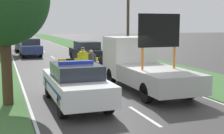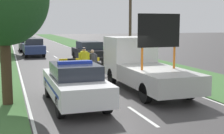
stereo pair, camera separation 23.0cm
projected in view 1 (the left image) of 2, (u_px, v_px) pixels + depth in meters
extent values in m
plane|color=#3D3A3A|center=(118.00, 99.00, 12.37)|extent=(160.00, 160.00, 0.00)
cube|color=silver|center=(144.00, 116.00, 10.12)|extent=(0.12, 2.38, 0.01)
cube|color=silver|center=(91.00, 82.00, 16.07)|extent=(0.12, 2.38, 0.01)
cube|color=silver|center=(67.00, 66.00, 22.03)|extent=(0.12, 2.38, 0.01)
cube|color=silver|center=(53.00, 57.00, 27.98)|extent=(0.12, 2.38, 0.01)
cube|color=silver|center=(44.00, 51.00, 33.94)|extent=(0.12, 2.38, 0.01)
cube|color=silver|center=(37.00, 47.00, 39.89)|extent=(0.12, 2.38, 0.01)
cube|color=silver|center=(33.00, 44.00, 45.85)|extent=(0.12, 2.38, 0.01)
cube|color=silver|center=(29.00, 42.00, 51.80)|extent=(0.12, 2.38, 0.01)
cube|color=silver|center=(13.00, 60.00, 25.91)|extent=(0.10, 64.10, 0.01)
cube|color=silver|center=(92.00, 57.00, 28.16)|extent=(0.10, 64.10, 0.01)
cube|color=#427038|center=(102.00, 52.00, 32.93)|extent=(4.33, 120.00, 0.03)
cube|color=white|center=(75.00, 86.00, 11.47)|extent=(1.78, 4.81, 0.69)
cube|color=#282D38|center=(76.00, 70.00, 11.25)|extent=(1.57, 2.21, 0.49)
cylinder|color=black|center=(49.00, 88.00, 12.65)|extent=(0.24, 0.73, 0.73)
cylinder|color=black|center=(86.00, 86.00, 13.16)|extent=(0.24, 0.73, 0.73)
cylinder|color=black|center=(62.00, 107.00, 9.87)|extent=(0.24, 0.73, 0.73)
cylinder|color=black|center=(108.00, 103.00, 10.37)|extent=(0.24, 0.73, 0.73)
cube|color=#1E38C6|center=(76.00, 62.00, 11.21)|extent=(1.25, 0.24, 0.10)
cube|color=#193399|center=(75.00, 85.00, 11.46)|extent=(1.79, 3.94, 0.10)
cube|color=black|center=(63.00, 77.00, 13.76)|extent=(0.98, 0.08, 0.41)
cube|color=white|center=(129.00, 56.00, 15.67)|extent=(2.13, 2.06, 1.94)
cube|color=#232833|center=(122.00, 48.00, 16.57)|extent=(1.81, 0.04, 0.85)
cube|color=#B2B2AD|center=(158.00, 78.00, 12.82)|extent=(2.13, 4.23, 0.74)
cylinder|color=#D16619|center=(142.00, 59.00, 12.46)|extent=(0.09, 0.09, 0.90)
cylinder|color=#D16619|center=(174.00, 58.00, 12.94)|extent=(0.09, 0.09, 0.90)
cube|color=black|center=(159.00, 31.00, 12.55)|extent=(1.81, 0.12, 1.34)
cylinder|color=black|center=(111.00, 76.00, 15.49)|extent=(0.24, 0.78, 0.78)
cylinder|color=black|center=(146.00, 74.00, 16.11)|extent=(0.24, 0.78, 0.78)
cylinder|color=black|center=(146.00, 93.00, 11.77)|extent=(0.24, 0.78, 0.78)
cylinder|color=black|center=(189.00, 89.00, 12.39)|extent=(0.24, 0.78, 0.78)
cylinder|color=black|center=(63.00, 70.00, 17.39)|extent=(0.07, 0.07, 0.84)
cylinder|color=black|center=(101.00, 68.00, 18.13)|extent=(0.07, 0.07, 0.84)
cube|color=yellow|center=(62.00, 61.00, 17.31)|extent=(0.46, 0.08, 0.21)
cube|color=black|center=(70.00, 60.00, 17.46)|extent=(0.46, 0.08, 0.21)
cube|color=yellow|center=(78.00, 60.00, 17.61)|extent=(0.46, 0.08, 0.21)
cube|color=black|center=(86.00, 60.00, 17.77)|extent=(0.46, 0.08, 0.21)
cube|color=yellow|center=(94.00, 59.00, 17.92)|extent=(0.46, 0.08, 0.21)
cube|color=black|center=(102.00, 59.00, 18.07)|extent=(0.46, 0.08, 0.21)
cylinder|color=#191E38|center=(82.00, 71.00, 17.03)|extent=(0.16, 0.16, 0.85)
cylinder|color=#191E38|center=(85.00, 71.00, 17.09)|extent=(0.16, 0.16, 0.85)
cylinder|color=yellow|center=(83.00, 57.00, 16.96)|extent=(0.39, 0.39, 0.64)
cylinder|color=yellow|center=(79.00, 58.00, 16.88)|extent=(0.13, 0.13, 0.54)
cylinder|color=yellow|center=(87.00, 58.00, 17.04)|extent=(0.13, 0.13, 0.54)
sphere|color=tan|center=(83.00, 49.00, 16.90)|extent=(0.22, 0.22, 0.22)
cylinder|color=#141933|center=(83.00, 48.00, 16.89)|extent=(0.25, 0.25, 0.05)
cylinder|color=#191E38|center=(90.00, 71.00, 17.35)|extent=(0.14, 0.14, 0.77)
cylinder|color=#191E38|center=(93.00, 70.00, 17.40)|extent=(0.14, 0.14, 0.77)
cylinder|color=#3D3D42|center=(91.00, 58.00, 17.28)|extent=(0.35, 0.35, 0.58)
cylinder|color=#3D3D42|center=(87.00, 59.00, 17.21)|extent=(0.12, 0.12, 0.49)
cylinder|color=#3D3D42|center=(95.00, 59.00, 17.36)|extent=(0.12, 0.12, 0.49)
sphere|color=tan|center=(91.00, 51.00, 17.23)|extent=(0.20, 0.20, 0.20)
cube|color=black|center=(95.00, 90.00, 13.93)|extent=(0.42, 0.42, 0.03)
cone|color=orange|center=(95.00, 84.00, 13.89)|extent=(0.35, 0.35, 0.55)
cylinder|color=white|center=(95.00, 83.00, 13.89)|extent=(0.20, 0.20, 0.08)
cube|color=black|center=(55.00, 81.00, 16.28)|extent=(0.47, 0.47, 0.03)
cone|color=orange|center=(55.00, 75.00, 16.24)|extent=(0.40, 0.40, 0.62)
cylinder|color=white|center=(55.00, 74.00, 16.23)|extent=(0.22, 0.22, 0.09)
cube|color=black|center=(87.00, 53.00, 23.77)|extent=(1.85, 4.28, 0.68)
cube|color=#282D38|center=(87.00, 45.00, 23.57)|extent=(1.63, 1.97, 0.57)
cylinder|color=black|center=(73.00, 56.00, 24.79)|extent=(0.24, 0.80, 0.80)
cylinder|color=black|center=(92.00, 56.00, 25.32)|extent=(0.24, 0.80, 0.80)
cylinder|color=black|center=(80.00, 60.00, 22.32)|extent=(0.24, 0.80, 0.80)
cylinder|color=black|center=(102.00, 59.00, 22.85)|extent=(0.24, 0.80, 0.80)
cube|color=navy|center=(30.00, 48.00, 28.78)|extent=(1.78, 4.68, 0.71)
cube|color=#282D38|center=(30.00, 42.00, 28.56)|extent=(1.57, 2.15, 0.57)
cylinder|color=black|center=(21.00, 51.00, 29.93)|extent=(0.24, 0.72, 0.72)
cylinder|color=black|center=(37.00, 51.00, 30.44)|extent=(0.24, 0.72, 0.72)
cylinder|color=black|center=(23.00, 54.00, 27.22)|extent=(0.24, 0.72, 0.72)
cylinder|color=black|center=(41.00, 53.00, 27.73)|extent=(0.24, 0.72, 0.72)
cube|color=slate|center=(24.00, 45.00, 34.36)|extent=(1.90, 4.44, 0.64)
cube|color=#282D38|center=(24.00, 40.00, 34.16)|extent=(1.67, 2.04, 0.52)
cylinder|color=black|center=(16.00, 47.00, 35.42)|extent=(0.24, 0.65, 0.65)
cylinder|color=black|center=(31.00, 47.00, 35.97)|extent=(0.24, 0.65, 0.65)
cylinder|color=black|center=(17.00, 49.00, 32.85)|extent=(0.24, 0.65, 0.65)
cylinder|color=black|center=(33.00, 49.00, 33.39)|extent=(0.24, 0.65, 0.65)
cylinder|color=#42301E|center=(7.00, 69.00, 11.28)|extent=(0.38, 0.38, 2.67)
cylinder|color=#42301E|center=(2.00, 40.00, 32.63)|extent=(0.37, 0.37, 2.62)
ellipsoid|color=#1E471E|center=(1.00, 16.00, 32.29)|extent=(3.05, 3.05, 3.21)
cylinder|color=#42301E|center=(1.00, 37.00, 31.39)|extent=(0.43, 0.43, 3.26)
cylinder|color=#473828|center=(128.00, 6.00, 22.34)|extent=(0.20, 0.20, 8.44)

